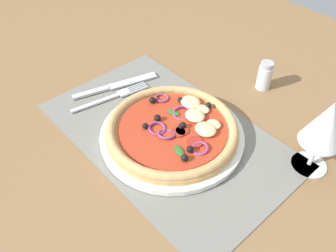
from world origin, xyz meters
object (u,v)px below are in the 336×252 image
fork (114,96)px  wine_glass (325,125)px  knife (116,85)px  plate (173,134)px  pizza (174,128)px  pepper_shaker (265,76)px

fork → wine_glass: wine_glass is taller
fork → knife: knife is taller
plate → wine_glass: wine_glass is taller
plate → pizza: pizza is taller
plate → knife: 20.56cm
plate → fork: 17.78cm
pepper_shaker → fork: bearing=-125.2°
fork → pizza: bearing=-74.3°
fork → pepper_shaker: (19.49, 27.63, 2.63)cm
pepper_shaker → knife: bearing=-131.7°
wine_glass → plate: bearing=-147.7°
pizza → pepper_shaker: (1.71, 26.06, 0.61)cm
pepper_shaker → wine_glass: bearing=-32.0°
pizza → fork: size_ratio=1.43×
pizza → fork: 17.96cm
plate → fork: bearing=-175.7°
plate → pepper_shaker: (1.76, 26.30, 2.28)cm
fork → knife: size_ratio=0.91×
plate → pizza: (0.05, 0.23, 1.68)cm
knife → wine_glass: (42.30, 12.51, 9.40)cm
plate → pizza: size_ratio=1.09×
wine_glass → pepper_shaker: bearing=148.0°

